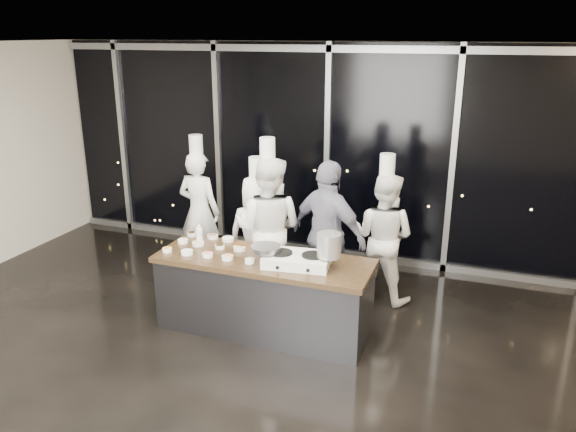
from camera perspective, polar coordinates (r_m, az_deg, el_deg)
name	(u,v)px	position (r m, az deg, el deg)	size (l,w,h in m)	color
ground	(231,370)	(6.03, -5.77, -15.34)	(9.00, 9.00, 0.00)	black
room_shell	(241,158)	(5.07, -4.77, 5.85)	(9.02, 7.02, 3.21)	beige
window_wall	(328,154)	(8.42, 4.08, 6.34)	(8.90, 0.11, 3.20)	black
demo_counter	(264,294)	(6.52, -2.45, -7.95)	(2.46, 0.86, 0.90)	#37373C
stove	(297,259)	(6.13, 0.92, -4.44)	(0.76, 0.53, 0.14)	white
frying_pan	(265,248)	(6.17, -2.35, -3.28)	(0.59, 0.37, 0.05)	gray
stock_pot	(329,245)	(5.98, 4.19, -2.97)	(0.26, 0.26, 0.26)	#B2B2B4
prep_bowls	(217,248)	(6.62, -7.20, -3.20)	(1.34, 0.70, 0.05)	white
squeeze_bottle	(199,234)	(6.77, -9.00, -1.84)	(0.07, 0.07, 0.27)	white
chef_far_left	(199,210)	(8.13, -9.00, 0.59)	(0.66, 0.46, 1.98)	white
chef_left	(258,234)	(7.32, -3.10, -1.84)	(0.84, 0.60, 1.84)	white
chef_center	(268,228)	(7.12, -2.01, -1.28)	(0.96, 0.77, 2.11)	white
guest	(328,236)	(6.92, 4.11, -2.00)	(1.19, 0.85, 1.88)	#15153A
chef_right	(383,236)	(7.23, 9.66, -2.04)	(0.94, 0.81, 1.92)	white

